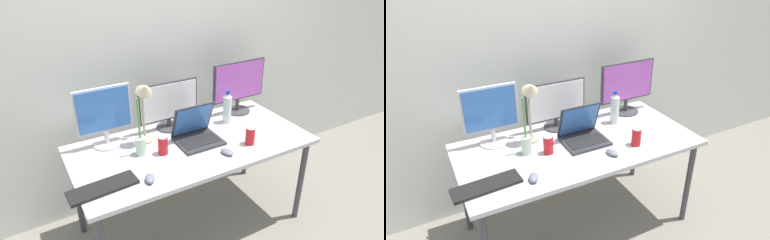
% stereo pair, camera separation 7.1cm
% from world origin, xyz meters
% --- Properties ---
extents(ground_plane, '(16.00, 16.00, 0.00)m').
position_xyz_m(ground_plane, '(0.00, 0.00, 0.00)').
color(ground_plane, gray).
extents(wall_back, '(7.00, 0.08, 2.60)m').
position_xyz_m(wall_back, '(0.00, 0.59, 1.30)').
color(wall_back, silver).
rests_on(wall_back, ground).
extents(work_desk, '(1.66, 0.80, 0.74)m').
position_xyz_m(work_desk, '(0.00, 0.00, 0.68)').
color(work_desk, '#424247').
rests_on(work_desk, ground).
extents(monitor_left, '(0.38, 0.20, 0.42)m').
position_xyz_m(monitor_left, '(-0.52, 0.27, 0.96)').
color(monitor_left, silver).
rests_on(monitor_left, work_desk).
extents(monitor_center, '(0.47, 0.19, 0.37)m').
position_xyz_m(monitor_center, '(-0.04, 0.28, 0.93)').
color(monitor_center, '#38383D').
rests_on(monitor_center, work_desk).
extents(monitor_right, '(0.48, 0.21, 0.43)m').
position_xyz_m(monitor_right, '(0.59, 0.27, 0.97)').
color(monitor_right, '#38383D').
rests_on(monitor_right, work_desk).
extents(laptop_silver, '(0.31, 0.26, 0.26)m').
position_xyz_m(laptop_silver, '(0.05, 0.02, 0.80)').
color(laptop_silver, '#2D2D33').
rests_on(laptop_silver, work_desk).
extents(keyboard_main, '(0.40, 0.16, 0.02)m').
position_xyz_m(keyboard_main, '(-0.69, -0.20, 0.75)').
color(keyboard_main, black).
rests_on(keyboard_main, work_desk).
extents(mouse_by_keyboard, '(0.08, 0.11, 0.04)m').
position_xyz_m(mouse_by_keyboard, '(-0.43, -0.26, 0.76)').
color(mouse_by_keyboard, slate).
rests_on(mouse_by_keyboard, work_desk).
extents(mouse_by_laptop, '(0.08, 0.11, 0.03)m').
position_xyz_m(mouse_by_laptop, '(0.13, -0.24, 0.76)').
color(mouse_by_laptop, slate).
rests_on(mouse_by_laptop, work_desk).
extents(water_bottle, '(0.07, 0.07, 0.26)m').
position_xyz_m(water_bottle, '(0.40, 0.15, 0.86)').
color(water_bottle, silver).
rests_on(water_bottle, work_desk).
extents(soda_can_near_keyboard, '(0.07, 0.07, 0.13)m').
position_xyz_m(soda_can_near_keyboard, '(0.34, -0.21, 0.80)').
color(soda_can_near_keyboard, red).
rests_on(soda_can_near_keyboard, work_desk).
extents(soda_can_by_laptop, '(0.07, 0.07, 0.13)m').
position_xyz_m(soda_can_by_laptop, '(-0.23, -0.03, 0.80)').
color(soda_can_by_laptop, red).
rests_on(soda_can_by_laptop, work_desk).
extents(bamboo_vase, '(0.07, 0.07, 0.40)m').
position_xyz_m(bamboo_vase, '(-0.36, 0.04, 0.82)').
color(bamboo_vase, '#B2D1B7').
rests_on(bamboo_vase, work_desk).
extents(desk_lamp, '(0.11, 0.18, 0.47)m').
position_xyz_m(desk_lamp, '(-0.28, 0.14, 1.06)').
color(desk_lamp, tan).
rests_on(desk_lamp, work_desk).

